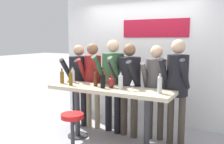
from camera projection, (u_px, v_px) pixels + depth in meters
ground_plane at (110, 143)px, 4.18m from camera, size 40.00×40.00×0.00m
back_wall at (141, 53)px, 5.21m from camera, size 3.70×0.12×2.86m
tasting_table at (109, 97)px, 4.08m from camera, size 2.10×0.59×0.95m
bar_stool at (72, 127)px, 3.77m from camera, size 0.36×0.36×0.62m
person_far_left at (79, 77)px, 4.95m from camera, size 0.49×0.56×1.62m
person_left at (93, 76)px, 4.77m from camera, size 0.44×0.55×1.65m
person_center_left at (113, 76)px, 4.56m from camera, size 0.54×0.63×1.72m
person_center at (129, 80)px, 4.36m from camera, size 0.53×0.61×1.66m
person_center_right at (156, 82)px, 4.23m from camera, size 0.44×0.54×1.63m
person_right at (177, 80)px, 3.98m from camera, size 0.44×0.55×1.73m
wine_bottle_0 at (121, 81)px, 3.94m from camera, size 0.07×0.07×0.28m
wine_bottle_1 at (62, 76)px, 4.47m from camera, size 0.07×0.07×0.27m
wine_bottle_2 at (71, 78)px, 4.26m from camera, size 0.06×0.06×0.28m
wine_bottle_3 at (96, 78)px, 4.18m from camera, size 0.07×0.07×0.29m
wine_bottle_4 at (103, 80)px, 4.02m from camera, size 0.08×0.08×0.28m
wine_bottle_5 at (104, 78)px, 4.23m from camera, size 0.06×0.06×0.30m
wine_bottle_6 at (73, 75)px, 4.56m from camera, size 0.08×0.08×0.29m
wine_bottle_7 at (160, 84)px, 3.63m from camera, size 0.07×0.07×0.31m
wine_glass_0 at (132, 83)px, 3.81m from camera, size 0.07×0.07×0.18m
decorative_vase at (111, 82)px, 4.06m from camera, size 0.13×0.13×0.22m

